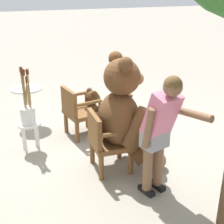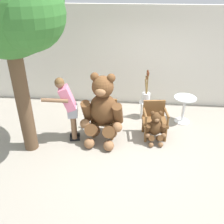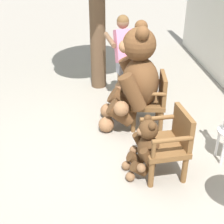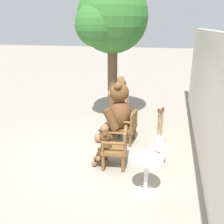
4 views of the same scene
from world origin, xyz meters
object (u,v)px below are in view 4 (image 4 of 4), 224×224
Objects in this scene: brush_bucket at (160,138)px; patio_tree at (110,20)px; round_side_table at (146,172)px; wooden_chair_right at (117,147)px; teddy_bear_large at (117,113)px; teddy_bear_small at (104,148)px; white_stool at (159,151)px; person_visitor at (121,99)px; wooden_chair_left at (127,126)px.

patio_tree reaches higher than brush_bucket.
wooden_chair_right is at bearing -138.46° from round_side_table.
teddy_bear_large is 2.26× the size of round_side_table.
round_side_table is (0.78, 0.99, 0.06)m from teddy_bear_small.
brush_bucket is 0.21× the size of patio_tree.
white_stool is at bearing 34.15° from patio_tree.
wooden_chair_right reaches higher than round_side_table.
person_visitor is at bearing 33.96° from patio_tree.
brush_bucket is at bearing 170.79° from round_side_table.
person_visitor reaches higher than teddy_bear_small.
brush_bucket is (0.99, 0.87, 0.20)m from wooden_chair_left.
teddy_bear_large is at bearing -93.27° from wooden_chair_left.
wooden_chair_left reaches higher than teddy_bear_small.
person_visitor is 3.00m from round_side_table.
wooden_chair_left is 1.24m from teddy_bear_small.
wooden_chair_right is 0.21× the size of patio_tree.
white_stool is 4.05m from patio_tree.
wooden_chair_right is 3.83m from patio_tree.
wooden_chair_right is at bearing 92.50° from teddy_bear_small.
white_stool is (-0.21, 1.15, -0.04)m from teddy_bear_small.
person_visitor is 3.39× the size of white_stool.
teddy_bear_large is at bearing -167.42° from wooden_chair_right.
wooden_chair_right is (1.19, -0.00, 0.00)m from wooden_chair_left.
person_visitor is at bearing -159.30° from round_side_table.
white_stool is at bearing 34.23° from person_visitor.
patio_tree is at bearing -162.94° from wooden_chair_right.
wooden_chair_right is 1.19× the size of round_side_table.
white_stool is 0.52× the size of brush_bucket.
wooden_chair_left is at bearing 179.99° from wooden_chair_right.
patio_tree is at bearing -145.88° from brush_bucket.
wooden_chair_left is 0.53× the size of teddy_bear_large.
white_stool is 0.11× the size of patio_tree.
round_side_table is 0.17× the size of patio_tree.
brush_bucket is at bearing 102.61° from wooden_chair_right.
person_visitor is 0.37× the size of patio_tree.
wooden_chair_right is at bearing 9.78° from person_visitor.
wooden_chair_right is 0.55× the size of person_visitor.
wooden_chair_right is 1.07m from round_side_table.
round_side_table is at bearing 23.71° from patio_tree.
round_side_table is (2.00, 0.97, -0.35)m from teddy_bear_large.
wooden_chair_left is 1.00× the size of wooden_chair_right.
wooden_chair_right is 0.97× the size of brush_bucket.
teddy_bear_large reaches higher than round_side_table.
brush_bucket reaches higher than teddy_bear_small.
round_side_table is (0.80, 0.71, -0.01)m from wooden_chair_right.
patio_tree is at bearing -159.47° from teddy_bear_large.
patio_tree is at bearing -146.04° from person_visitor.
patio_tree reaches higher than white_stool.
teddy_bear_small is 1.11× the size of round_side_table.
brush_bucket is (-0.19, 0.87, 0.20)m from wooden_chair_right.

